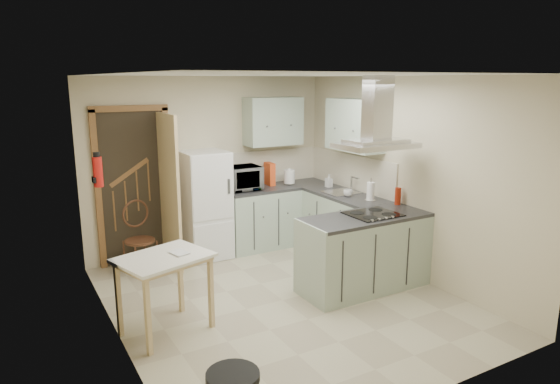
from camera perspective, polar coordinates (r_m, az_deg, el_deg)
floor at (r=5.81m, az=0.30°, el=-12.25°), size 4.20×4.20×0.00m
ceiling at (r=5.27m, az=0.33°, el=13.24°), size 4.20×4.20×0.00m
back_wall at (r=7.26m, az=-8.03°, el=3.07°), size 3.60×0.00×3.60m
left_wall at (r=4.79m, az=-18.69°, el=-2.51°), size 0.00×4.20×4.20m
right_wall at (r=6.48m, az=14.24°, el=1.63°), size 0.00×4.20×4.20m
doorway at (r=6.95m, az=-16.33°, el=0.56°), size 1.10×0.12×2.10m
fridge at (r=7.02m, az=-8.50°, el=-1.45°), size 0.60×0.60×1.50m
counter_back at (r=7.44m, az=-2.25°, el=-2.90°), size 1.08×0.60×0.90m
counter_right at (r=7.31m, az=6.08°, el=-3.25°), size 0.60×1.95×0.90m
splashback at (r=7.67m, az=-1.30°, el=2.95°), size 1.68×0.02×0.50m
wall_cabinet_back at (r=7.43m, az=-0.79°, el=8.08°), size 0.85×0.35×0.70m
wall_cabinet_right at (r=6.91m, az=8.54°, el=7.59°), size 0.35×0.90×0.70m
peninsula at (r=6.05m, az=9.67°, el=-6.79°), size 1.55×0.65×0.90m
hob at (r=5.98m, az=10.57°, el=-2.49°), size 0.58×0.50×0.01m
extractor_hood at (r=5.82m, az=10.90°, el=5.27°), size 0.90×0.55×0.10m
sink at (r=7.06m, az=6.99°, el=-0.03°), size 0.45×0.40×0.01m
fire_extinguisher at (r=5.61m, az=-20.10°, el=2.17°), size 0.10×0.10×0.32m
drop_leaf_table at (r=5.12m, az=-12.96°, el=-11.32°), size 0.99×0.85×0.79m
bentwood_chair at (r=6.68m, az=-15.73°, el=-5.40°), size 0.47×0.47×0.86m
microwave at (r=7.16m, az=-4.78°, el=1.56°), size 0.63×0.44×0.34m
kettle at (r=7.53m, az=1.08°, el=1.78°), size 0.19×0.19×0.24m
cereal_box at (r=7.50m, az=-1.19°, el=2.09°), size 0.10×0.23×0.34m
soap_bottle at (r=7.39m, az=5.61°, el=1.29°), size 0.09×0.09×0.19m
paper_towel at (r=6.63m, az=10.31°, el=0.10°), size 0.13×0.13×0.25m
cup at (r=6.83m, az=7.79°, el=-0.12°), size 0.14×0.14×0.10m
red_bottle at (r=6.49m, az=13.32°, el=-0.46°), size 0.09×0.09×0.22m
book at (r=4.97m, az=-12.15°, el=-6.61°), size 0.18×0.22×0.09m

